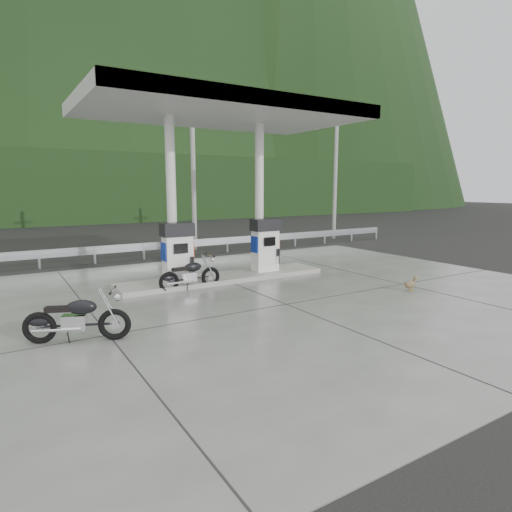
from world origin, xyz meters
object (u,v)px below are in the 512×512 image
gas_pump_left (178,252)px  gas_pump_right (265,245)px  motorcycle_left (77,319)px  duck (410,285)px  motorcycle_right (190,275)px

gas_pump_left → gas_pump_right: size_ratio=1.00×
gas_pump_left → motorcycle_left: gas_pump_left is taller
gas_pump_left → gas_pump_right: (3.20, 0.00, 0.00)m
duck → gas_pump_right: bearing=117.8°
motorcycle_right → duck: size_ratio=3.56×
gas_pump_left → motorcycle_right: (0.13, -0.62, -0.62)m
gas_pump_left → motorcycle_left: size_ratio=0.94×
gas_pump_left → gas_pump_right: bearing=0.0°
gas_pump_left → duck: gas_pump_left is taller
motorcycle_right → duck: bearing=-35.5°
gas_pump_right → motorcycle_left: size_ratio=0.94×
gas_pump_right → motorcycle_right: size_ratio=0.98×
gas_pump_left → gas_pump_right: same height
motorcycle_left → gas_pump_left: bearing=68.1°
gas_pump_left → motorcycle_right: gas_pump_left is taller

